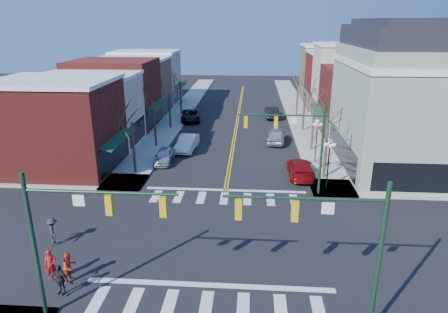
% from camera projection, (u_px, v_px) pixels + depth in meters
% --- Properties ---
extents(ground, '(160.00, 160.00, 0.00)m').
position_uv_depth(ground, '(217.00, 240.00, 25.19)').
color(ground, black).
rests_on(ground, ground).
extents(sidewalk_left, '(3.50, 70.00, 0.15)m').
position_uv_depth(sidewalk_left, '(155.00, 144.00, 44.65)').
color(sidewalk_left, '#9E9B93').
rests_on(sidewalk_left, ground).
extents(sidewalk_right, '(3.50, 70.00, 0.15)m').
position_uv_depth(sidewalk_right, '(313.00, 147.00, 43.46)').
color(sidewalk_right, '#9E9B93').
rests_on(sidewalk_right, ground).
extents(bldg_left_brick_a, '(10.00, 8.50, 8.00)m').
position_uv_depth(bldg_left_brick_a, '(58.00, 127.00, 36.05)').
color(bldg_left_brick_a, maroon).
rests_on(bldg_left_brick_a, ground).
extents(bldg_left_stucco_a, '(10.00, 7.00, 7.50)m').
position_uv_depth(bldg_left_stucco_a, '(91.00, 111.00, 43.45)').
color(bldg_left_stucco_a, '#BDB69C').
rests_on(bldg_left_stucco_a, ground).
extents(bldg_left_brick_b, '(10.00, 9.00, 8.50)m').
position_uv_depth(bldg_left_brick_b, '(115.00, 94.00, 50.84)').
color(bldg_left_brick_b, maroon).
rests_on(bldg_left_brick_b, ground).
extents(bldg_left_tan, '(10.00, 7.50, 7.80)m').
position_uv_depth(bldg_left_tan, '(134.00, 87.00, 58.74)').
color(bldg_left_tan, '#976E53').
rests_on(bldg_left_tan, ground).
extents(bldg_left_stucco_b, '(10.00, 8.00, 8.20)m').
position_uv_depth(bldg_left_stucco_b, '(147.00, 78.00, 65.99)').
color(bldg_left_stucco_b, '#BDB69C').
rests_on(bldg_left_stucco_b, ground).
extents(bldg_right_brick_a, '(10.00, 8.50, 8.00)m').
position_uv_depth(bldg_right_brick_a, '(366.00, 102.00, 47.17)').
color(bldg_right_brick_a, maroon).
rests_on(bldg_right_brick_a, ground).
extents(bldg_right_stucco, '(10.00, 7.00, 10.00)m').
position_uv_depth(bldg_right_stucco, '(352.00, 84.00, 54.16)').
color(bldg_right_stucco, '#BDB69C').
rests_on(bldg_right_stucco, ground).
extents(bldg_right_brick_b, '(10.00, 8.00, 8.50)m').
position_uv_depth(bldg_right_brick_b, '(340.00, 81.00, 61.48)').
color(bldg_right_brick_b, maroon).
rests_on(bldg_right_brick_b, ground).
extents(bldg_right_tan, '(10.00, 8.00, 9.00)m').
position_uv_depth(bldg_right_tan, '(331.00, 73.00, 68.96)').
color(bldg_right_tan, '#976E53').
rests_on(bldg_right_tan, ground).
extents(victorian_corner, '(12.25, 14.25, 13.30)m').
position_uv_depth(victorian_corner, '(415.00, 97.00, 35.62)').
color(victorian_corner, gray).
rests_on(victorian_corner, ground).
extents(traffic_mast_near_left, '(6.60, 0.28, 7.20)m').
position_uv_depth(traffic_mast_near_left, '(73.00, 228.00, 17.06)').
color(traffic_mast_near_left, '#14331E').
rests_on(traffic_mast_near_left, ground).
extents(traffic_mast_near_right, '(6.60, 0.28, 7.20)m').
position_uv_depth(traffic_mast_near_right, '(336.00, 237.00, 16.31)').
color(traffic_mast_near_right, '#14331E').
rests_on(traffic_mast_near_right, ground).
extents(traffic_mast_far_right, '(6.60, 0.28, 7.20)m').
position_uv_depth(traffic_mast_far_right, '(298.00, 137.00, 30.29)').
color(traffic_mast_far_right, '#14331E').
rests_on(traffic_mast_far_right, ground).
extents(lamppost_corner, '(0.36, 0.36, 4.33)m').
position_uv_depth(lamppost_corner, '(329.00, 155.00, 31.71)').
color(lamppost_corner, '#14331E').
rests_on(lamppost_corner, ground).
extents(lamppost_midblock, '(0.36, 0.36, 4.33)m').
position_uv_depth(lamppost_midblock, '(317.00, 134.00, 37.85)').
color(lamppost_midblock, '#14331E').
rests_on(lamppost_midblock, ground).
extents(tree_left_a, '(0.24, 0.24, 4.76)m').
position_uv_depth(tree_left_a, '(134.00, 148.00, 35.38)').
color(tree_left_a, '#382B21').
rests_on(tree_left_a, ground).
extents(tree_left_b, '(0.24, 0.24, 5.04)m').
position_uv_depth(tree_left_b, '(155.00, 125.00, 42.89)').
color(tree_left_b, '#382B21').
rests_on(tree_left_b, ground).
extents(tree_left_c, '(0.24, 0.24, 4.55)m').
position_uv_depth(tree_left_c, '(170.00, 111.00, 50.52)').
color(tree_left_c, '#382B21').
rests_on(tree_left_c, ground).
extents(tree_left_d, '(0.24, 0.24, 4.90)m').
position_uv_depth(tree_left_d, '(181.00, 98.00, 58.02)').
color(tree_left_d, '#382B21').
rests_on(tree_left_d, ground).
extents(tree_right_a, '(0.24, 0.24, 4.62)m').
position_uv_depth(tree_right_a, '(326.00, 153.00, 34.27)').
color(tree_right_a, '#382B21').
rests_on(tree_right_a, ground).
extents(tree_right_b, '(0.24, 0.24, 5.18)m').
position_uv_depth(tree_right_b, '(313.00, 127.00, 41.73)').
color(tree_right_b, '#382B21').
rests_on(tree_right_b, ground).
extents(tree_right_c, '(0.24, 0.24, 4.83)m').
position_uv_depth(tree_right_c, '(304.00, 112.00, 49.34)').
color(tree_right_c, '#382B21').
rests_on(tree_right_c, ground).
extents(tree_right_d, '(0.24, 0.24, 4.97)m').
position_uv_depth(tree_right_d, '(297.00, 99.00, 56.87)').
color(tree_right_d, '#382B21').
rests_on(tree_right_d, ground).
extents(car_left_near, '(1.74, 4.11, 1.39)m').
position_uv_depth(car_left_near, '(164.00, 156.00, 38.62)').
color(car_left_near, '#BBBBC0').
rests_on(car_left_near, ground).
extents(car_left_mid, '(2.09, 4.97, 1.60)m').
position_uv_depth(car_left_mid, '(187.00, 143.00, 42.36)').
color(car_left_mid, white).
rests_on(car_left_mid, ground).
extents(car_left_far, '(3.19, 5.71, 1.51)m').
position_uv_depth(car_left_far, '(191.00, 115.00, 54.86)').
color(car_left_far, black).
rests_on(car_left_far, ground).
extents(car_right_near, '(2.16, 5.29, 1.53)m').
position_uv_depth(car_right_near, '(300.00, 168.00, 35.25)').
color(car_right_near, maroon).
rests_on(car_right_near, ground).
extents(car_right_mid, '(2.52, 5.11, 1.67)m').
position_uv_depth(car_right_mid, '(276.00, 136.00, 44.98)').
color(car_right_mid, '#B6B7BB').
rests_on(car_right_mid, ground).
extents(car_right_far, '(1.95, 5.03, 1.63)m').
position_uv_depth(car_right_far, '(272.00, 112.00, 56.63)').
color(car_right_far, black).
rests_on(car_right_far, ground).
extents(pedestrian_red_a, '(0.73, 0.64, 1.69)m').
position_uv_depth(pedestrian_red_a, '(51.00, 265.00, 20.87)').
color(pedestrian_red_a, '#B01213').
rests_on(pedestrian_red_a, sidewalk_left).
extents(pedestrian_red_b, '(0.91, 0.98, 1.63)m').
position_uv_depth(pedestrian_red_b, '(69.00, 267.00, 20.76)').
color(pedestrian_red_b, red).
rests_on(pedestrian_red_b, sidewalk_left).
extents(pedestrian_dark_a, '(1.04, 0.65, 1.64)m').
position_uv_depth(pedestrian_dark_a, '(60.00, 279.00, 19.74)').
color(pedestrian_dark_a, '#212129').
rests_on(pedestrian_dark_a, sidewalk_left).
extents(pedestrian_dark_b, '(1.13, 1.23, 1.66)m').
position_uv_depth(pedestrian_dark_b, '(53.00, 231.00, 24.27)').
color(pedestrian_dark_b, black).
rests_on(pedestrian_dark_b, sidewalk_left).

